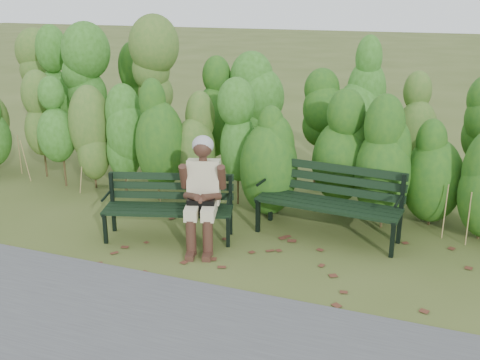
% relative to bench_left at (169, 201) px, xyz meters
% --- Properties ---
extents(ground, '(80.00, 80.00, 0.00)m').
position_rel_bench_left_xyz_m(ground, '(0.82, -0.04, -0.47)').
color(ground, '#414F1E').
extents(footpath, '(60.00, 2.50, 0.01)m').
position_rel_bench_left_xyz_m(footpath, '(0.82, -2.24, -0.46)').
color(footpath, '#474749').
rests_on(footpath, ground).
extents(hedge_band, '(11.04, 1.67, 2.42)m').
position_rel_bench_left_xyz_m(hedge_band, '(0.82, 1.82, 0.79)').
color(hedge_band, '#47381E').
rests_on(hedge_band, ground).
extents(leaf_litter, '(5.92, 2.21, 0.01)m').
position_rel_bench_left_xyz_m(leaf_litter, '(1.32, -0.05, -0.46)').
color(leaf_litter, '#592E1E').
rests_on(leaf_litter, ground).
extents(bench_left, '(1.66, 0.95, 0.79)m').
position_rel_bench_left_xyz_m(bench_left, '(0.00, 0.00, 0.00)').
color(bench_left, black).
rests_on(bench_left, ground).
extents(bench_right, '(1.83, 0.73, 0.89)m').
position_rel_bench_left_xyz_m(bench_right, '(1.87, 0.75, 0.06)').
color(bench_right, black).
rests_on(bench_right, ground).
extents(seated_woman, '(0.61, 0.88, 1.33)m').
position_rel_bench_left_xyz_m(seated_woman, '(0.47, -0.03, 0.26)').
color(seated_woman, beige).
rests_on(seated_woman, ground).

